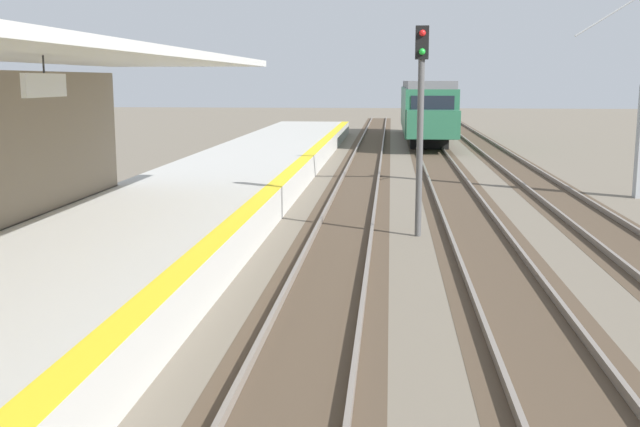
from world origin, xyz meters
name	(u,v)px	position (x,y,z in m)	size (l,w,h in m)	color
station_platform	(144,234)	(-2.50, 16.00, 0.45)	(5.00, 80.00, 0.91)	#B7B5AD
track_pair_nearest_platform	(347,222)	(1.90, 20.00, 0.05)	(2.34, 120.00, 0.16)	#4C3D2D
track_pair_middle	(472,225)	(5.30, 20.00, 0.05)	(2.34, 120.00, 0.16)	#4C3D2D
track_pair_far_side	(601,227)	(8.70, 20.00, 0.05)	(2.34, 120.00, 0.16)	#4C3D2D
approaching_train	(425,107)	(5.30, 50.01, 2.18)	(2.93, 19.60, 4.76)	#286647
rail_signal_post	(421,109)	(3.79, 18.53, 3.19)	(0.32, 0.34, 5.20)	#4C4C4C
catenary_pylon_far_side	(638,89)	(11.14, 25.70, 3.60)	(5.00, 0.40, 7.50)	#9EA3A8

